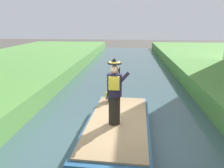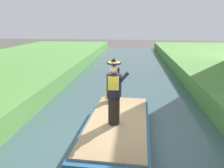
{
  "view_description": "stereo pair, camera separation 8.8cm",
  "coord_description": "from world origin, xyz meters",
  "views": [
    {
      "loc": [
        0.32,
        -5.47,
        3.43
      ],
      "look_at": [
        -0.23,
        0.75,
        1.61
      ],
      "focal_mm": 33.61,
      "sensor_mm": 36.0,
      "label": 1
    },
    {
      "loc": [
        0.4,
        -5.46,
        3.43
      ],
      "look_at": [
        -0.23,
        0.75,
        1.61
      ],
      "focal_mm": 33.61,
      "sensor_mm": 36.0,
      "label": 2
    }
  ],
  "objects": [
    {
      "name": "parrot_plush",
      "position": [
        -0.38,
        1.61,
        0.95
      ],
      "size": [
        0.36,
        0.34,
        0.57
      ],
      "color": "blue",
      "rests_on": "boat"
    },
    {
      "name": "boat",
      "position": [
        0.0,
        0.1,
        0.4
      ],
      "size": [
        1.96,
        4.27,
        0.61
      ],
      "color": "#23517A",
      "rests_on": "canal_water"
    },
    {
      "name": "ground_plane",
      "position": [
        0.0,
        0.0,
        0.0
      ],
      "size": [
        80.0,
        80.0,
        0.0
      ],
      "primitive_type": "plane",
      "color": "#4C4742"
    },
    {
      "name": "canal_water",
      "position": [
        0.0,
        0.0,
        0.05
      ],
      "size": [
        6.44,
        48.0,
        0.1
      ],
      "primitive_type": "cube",
      "color": "#3D565B",
      "rests_on": "ground"
    },
    {
      "name": "person_pirate",
      "position": [
        -0.08,
        -0.13,
        1.64
      ],
      "size": [
        0.61,
        0.42,
        1.85
      ],
      "rotation": [
        0.0,
        0.0,
        0.1
      ],
      "color": "black",
      "rests_on": "boat"
    }
  ]
}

